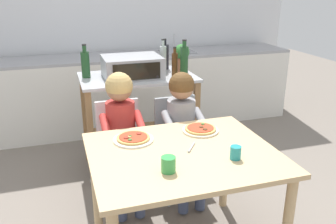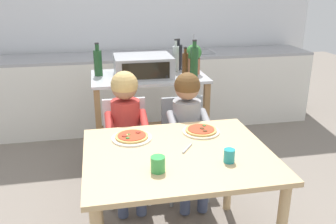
{
  "view_description": "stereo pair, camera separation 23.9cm",
  "coord_description": "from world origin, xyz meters",
  "px_view_note": "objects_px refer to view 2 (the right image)",
  "views": [
    {
      "loc": [
        -0.67,
        -1.84,
        1.7
      ],
      "look_at": [
        0.0,
        0.3,
        0.89
      ],
      "focal_mm": 38.6,
      "sensor_mm": 36.0,
      "label": 1
    },
    {
      "loc": [
        -0.44,
        -1.9,
        1.7
      ],
      "look_at": [
        0.0,
        0.3,
        0.89
      ],
      "focal_mm": 38.6,
      "sensor_mm": 36.0,
      "label": 2
    }
  ],
  "objects_px": {
    "bottle_dark_olive_oil": "(178,56)",
    "pizza_plate_white": "(132,137)",
    "kitchen_island_cart": "(149,106)",
    "bottle_squat_spirits": "(185,65)",
    "serving_spoon": "(187,148)",
    "bottle_tall_green_wine": "(98,62)",
    "bottle_clear_vinegar": "(176,58)",
    "pizza_plate_cream": "(201,131)",
    "dining_chair_left": "(126,142)",
    "drinking_cup_teal": "(229,156)",
    "dining_table": "(178,168)",
    "potted_herb_plant": "(194,58)",
    "dining_chair_right": "(184,140)",
    "child_in_grey_shirt": "(188,123)",
    "toaster_oven": "(143,66)",
    "child_in_red_shirt": "(127,122)",
    "drinking_cup_green": "(158,164)",
    "bottle_brown_beer": "(194,63)"
  },
  "relations": [
    {
      "from": "bottle_brown_beer",
      "to": "potted_herb_plant",
      "type": "height_order",
      "value": "bottle_brown_beer"
    },
    {
      "from": "bottle_tall_green_wine",
      "to": "toaster_oven",
      "type": "bearing_deg",
      "value": -15.36
    },
    {
      "from": "bottle_brown_beer",
      "to": "drinking_cup_green",
      "type": "bearing_deg",
      "value": -113.3
    },
    {
      "from": "toaster_oven",
      "to": "bottle_squat_spirits",
      "type": "xyz_separation_m",
      "value": [
        0.35,
        -0.14,
        0.02
      ]
    },
    {
      "from": "bottle_squat_spirits",
      "to": "bottle_dark_olive_oil",
      "type": "bearing_deg",
      "value": 86.65
    },
    {
      "from": "toaster_oven",
      "to": "bottle_tall_green_wine",
      "type": "relative_size",
      "value": 1.7
    },
    {
      "from": "bottle_squat_spirits",
      "to": "potted_herb_plant",
      "type": "xyz_separation_m",
      "value": [
        0.12,
        0.15,
        0.03
      ]
    },
    {
      "from": "bottle_clear_vinegar",
      "to": "bottle_squat_spirits",
      "type": "bearing_deg",
      "value": -85.08
    },
    {
      "from": "bottle_brown_beer",
      "to": "drinking_cup_green",
      "type": "xyz_separation_m",
      "value": [
        -0.53,
        -1.22,
        -0.27
      ]
    },
    {
      "from": "dining_chair_left",
      "to": "kitchen_island_cart",
      "type": "bearing_deg",
      "value": 62.31
    },
    {
      "from": "kitchen_island_cart",
      "to": "potted_herb_plant",
      "type": "bearing_deg",
      "value": -3.49
    },
    {
      "from": "potted_herb_plant",
      "to": "pizza_plate_white",
      "type": "xyz_separation_m",
      "value": [
        -0.68,
        -1.0,
        -0.3
      ]
    },
    {
      "from": "bottle_clear_vinegar",
      "to": "drinking_cup_green",
      "type": "relative_size",
      "value": 3.5
    },
    {
      "from": "dining_table",
      "to": "serving_spoon",
      "type": "relative_size",
      "value": 7.96
    },
    {
      "from": "pizza_plate_white",
      "to": "drinking_cup_teal",
      "type": "bearing_deg",
      "value": -40.13
    },
    {
      "from": "child_in_grey_shirt",
      "to": "pizza_plate_cream",
      "type": "xyz_separation_m",
      "value": [
        0.0,
        -0.34,
        0.07
      ]
    },
    {
      "from": "bottle_clear_vinegar",
      "to": "bottle_tall_green_wine",
      "type": "xyz_separation_m",
      "value": [
        -0.72,
        -0.03,
        -0.0
      ]
    },
    {
      "from": "bottle_clear_vinegar",
      "to": "potted_herb_plant",
      "type": "height_order",
      "value": "bottle_clear_vinegar"
    },
    {
      "from": "bottle_tall_green_wine",
      "to": "bottle_squat_spirits",
      "type": "bearing_deg",
      "value": -18.44
    },
    {
      "from": "pizza_plate_white",
      "to": "serving_spoon",
      "type": "height_order",
      "value": "pizza_plate_white"
    },
    {
      "from": "bottle_squat_spirits",
      "to": "potted_herb_plant",
      "type": "distance_m",
      "value": 0.19
    },
    {
      "from": "child_in_grey_shirt",
      "to": "drinking_cup_green",
      "type": "distance_m",
      "value": 0.9
    },
    {
      "from": "dining_chair_right",
      "to": "bottle_clear_vinegar",
      "type": "bearing_deg",
      "value": 84.02
    },
    {
      "from": "bottle_squat_spirits",
      "to": "dining_table",
      "type": "distance_m",
      "value": 1.21
    },
    {
      "from": "toaster_oven",
      "to": "drinking_cup_green",
      "type": "height_order",
      "value": "toaster_oven"
    },
    {
      "from": "bottle_squat_spirits",
      "to": "kitchen_island_cart",
      "type": "bearing_deg",
      "value": 150.15
    },
    {
      "from": "dining_table",
      "to": "child_in_grey_shirt",
      "type": "distance_m",
      "value": 0.64
    },
    {
      "from": "toaster_oven",
      "to": "drinking_cup_teal",
      "type": "height_order",
      "value": "toaster_oven"
    },
    {
      "from": "dining_chair_right",
      "to": "drinking_cup_teal",
      "type": "bearing_deg",
      "value": -87.7
    },
    {
      "from": "dining_chair_left",
      "to": "drinking_cup_teal",
      "type": "height_order",
      "value": "dining_chair_left"
    },
    {
      "from": "potted_herb_plant",
      "to": "child_in_red_shirt",
      "type": "relative_size",
      "value": 0.25
    },
    {
      "from": "bottle_dark_olive_oil",
      "to": "dining_table",
      "type": "bearing_deg",
      "value": -102.87
    },
    {
      "from": "kitchen_island_cart",
      "to": "bottle_squat_spirits",
      "type": "bearing_deg",
      "value": -29.85
    },
    {
      "from": "bottle_tall_green_wine",
      "to": "dining_chair_left",
      "type": "height_order",
      "value": "bottle_tall_green_wine"
    },
    {
      "from": "toaster_oven",
      "to": "bottle_dark_olive_oil",
      "type": "bearing_deg",
      "value": 30.72
    },
    {
      "from": "child_in_red_shirt",
      "to": "toaster_oven",
      "type": "bearing_deg",
      "value": 70.17
    },
    {
      "from": "child_in_red_shirt",
      "to": "pizza_plate_white",
      "type": "xyz_separation_m",
      "value": [
        -0.0,
        -0.4,
        0.05
      ]
    },
    {
      "from": "pizza_plate_cream",
      "to": "dining_table",
      "type": "bearing_deg",
      "value": -130.06
    },
    {
      "from": "toaster_oven",
      "to": "serving_spoon",
      "type": "xyz_separation_m",
      "value": [
        0.1,
        -1.21,
        -0.25
      ]
    },
    {
      "from": "pizza_plate_cream",
      "to": "bottle_brown_beer",
      "type": "bearing_deg",
      "value": 78.81
    },
    {
      "from": "bottle_tall_green_wine",
      "to": "pizza_plate_cream",
      "type": "bearing_deg",
      "value": -59.12
    },
    {
      "from": "potted_herb_plant",
      "to": "pizza_plate_cream",
      "type": "relative_size",
      "value": 1.08
    },
    {
      "from": "bottle_tall_green_wine",
      "to": "kitchen_island_cart",
      "type": "bearing_deg",
      "value": -9.77
    },
    {
      "from": "child_in_red_shirt",
      "to": "child_in_grey_shirt",
      "type": "relative_size",
      "value": 1.02
    },
    {
      "from": "dining_table",
      "to": "dining_chair_right",
      "type": "xyz_separation_m",
      "value": [
        0.22,
        0.72,
        -0.15
      ]
    },
    {
      "from": "potted_herb_plant",
      "to": "drinking_cup_teal",
      "type": "distance_m",
      "value": 1.46
    },
    {
      "from": "bottle_dark_olive_oil",
      "to": "bottle_brown_beer",
      "type": "bearing_deg",
      "value": -85.52
    },
    {
      "from": "toaster_oven",
      "to": "pizza_plate_cream",
      "type": "distance_m",
      "value": 1.04
    },
    {
      "from": "bottle_clear_vinegar",
      "to": "pizza_plate_cream",
      "type": "bearing_deg",
      "value": -93.54
    },
    {
      "from": "bottle_dark_olive_oil",
      "to": "pizza_plate_white",
      "type": "distance_m",
      "value": 1.38
    }
  ]
}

